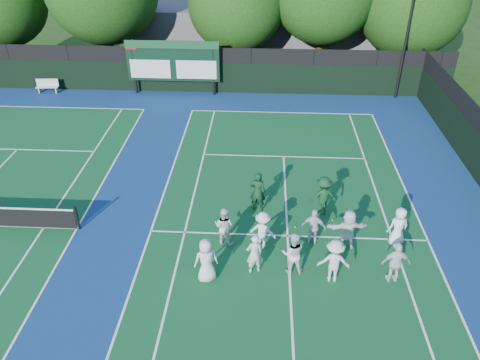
{
  "coord_description": "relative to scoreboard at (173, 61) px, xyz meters",
  "views": [
    {
      "loc": [
        -1.1,
        -13.56,
        11.8
      ],
      "look_at": [
        -2.0,
        3.0,
        1.3
      ],
      "focal_mm": 35.0,
      "sensor_mm": 36.0,
      "label": 1
    }
  ],
  "objects": [
    {
      "name": "ground",
      "position": [
        7.01,
        -15.59,
        -2.19
      ],
      "size": [
        120.0,
        120.0,
        0.0
      ],
      "primitive_type": "plane",
      "color": "#1C3C10",
      "rests_on": "ground"
    },
    {
      "name": "court_apron",
      "position": [
        1.01,
        -14.59,
        -2.19
      ],
      "size": [
        34.0,
        32.0,
        0.01
      ],
      "primitive_type": "cube",
      "color": "navy",
      "rests_on": "ground"
    },
    {
      "name": "near_court",
      "position": [
        7.01,
        -14.59,
        -2.18
      ],
      "size": [
        11.05,
        23.85,
        0.01
      ],
      "color": "#115226",
      "rests_on": "ground"
    },
    {
      "name": "back_fence",
      "position": [
        1.01,
        0.41,
        -0.83
      ],
      "size": [
        34.0,
        0.08,
        3.0
      ],
      "color": "black",
      "rests_on": "ground"
    },
    {
      "name": "scoreboard",
      "position": [
        0.0,
        0.0,
        0.0
      ],
      "size": [
        6.0,
        0.21,
        3.55
      ],
      "color": "black",
      "rests_on": "ground"
    },
    {
      "name": "clubhouse",
      "position": [
        5.01,
        8.41,
        -0.19
      ],
      "size": [
        18.0,
        6.0,
        4.0
      ],
      "primitive_type": "cube",
      "color": "#5C5C61",
      "rests_on": "ground"
    },
    {
      "name": "bench",
      "position": [
        -8.52,
        -0.22,
        -1.7
      ],
      "size": [
        1.48,
        0.49,
        0.92
      ],
      "color": "silver",
      "rests_on": "ground"
    },
    {
      "name": "tree_a",
      "position": [
        -12.38,
        3.99,
        2.61
      ],
      "size": [
        6.21,
        6.21,
        8.07
      ],
      "color": "black",
      "rests_on": "ground"
    },
    {
      "name": "tree_c",
      "position": [
        4.02,
        3.99,
        2.64
      ],
      "size": [
        6.59,
        6.59,
        8.29
      ],
      "color": "black",
      "rests_on": "ground"
    },
    {
      "name": "tree_e",
      "position": [
        15.76,
        3.99,
        2.8
      ],
      "size": [
        7.25,
        7.25,
        8.81
      ],
      "color": "black",
      "rests_on": "ground"
    },
    {
      "name": "tennis_ball_0",
      "position": [
        6.48,
        -15.2,
        -2.16
      ],
      "size": [
        0.07,
        0.07,
        0.07
      ],
      "primitive_type": "sphere",
      "color": "#B0C517",
      "rests_on": "ground"
    },
    {
      "name": "tennis_ball_3",
      "position": [
        4.37,
        -14.79,
        -2.16
      ],
      "size": [
        0.07,
        0.07,
        0.07
      ],
      "primitive_type": "sphere",
      "color": "#B0C517",
      "rests_on": "ground"
    },
    {
      "name": "tennis_ball_4",
      "position": [
        7.35,
        -14.03,
        -2.16
      ],
      "size": [
        0.07,
        0.07,
        0.07
      ],
      "primitive_type": "sphere",
      "color": "#B0C517",
      "rests_on": "ground"
    },
    {
      "name": "tennis_ball_5",
      "position": [
        8.9,
        -13.5,
        -2.16
      ],
      "size": [
        0.07,
        0.07,
        0.07
      ],
      "primitive_type": "sphere",
      "color": "#B0C517",
      "rests_on": "ground"
    },
    {
      "name": "player_front_0",
      "position": [
        4.1,
        -17.13,
        -1.32
      ],
      "size": [
        0.97,
        0.78,
        1.73
      ],
      "primitive_type": "imported",
      "rotation": [
        0.0,
        0.0,
        3.44
      ],
      "color": "white",
      "rests_on": "ground"
    },
    {
      "name": "player_front_1",
      "position": [
        5.74,
        -16.64,
        -1.38
      ],
      "size": [
        0.69,
        0.56,
        1.62
      ],
      "primitive_type": "imported",
      "rotation": [
        0.0,
        0.0,
        3.48
      ],
      "color": "silver",
      "rests_on": "ground"
    },
    {
      "name": "player_front_2",
      "position": [
        7.09,
        -16.56,
        -1.35
      ],
      "size": [
        0.82,
        0.65,
        1.68
      ],
      "primitive_type": "imported",
      "rotation": [
        0.0,
        0.0,
        3.16
      ],
      "color": "white",
      "rests_on": "ground"
    },
    {
      "name": "player_front_3",
      "position": [
        8.49,
        -16.91,
        -1.33
      ],
      "size": [
        1.14,
        0.69,
        1.72
      ],
      "primitive_type": "imported",
      "rotation": [
        0.0,
        0.0,
        3.09
      ],
      "color": "silver",
      "rests_on": "ground"
    },
    {
      "name": "player_front_4",
      "position": [
        10.61,
        -16.85,
        -1.37
      ],
      "size": [
        0.99,
        0.46,
        1.65
      ],
      "primitive_type": "imported",
      "rotation": [
        0.0,
        0.0,
        3.2
      ],
      "color": "white",
      "rests_on": "ground"
    },
    {
      "name": "player_back_0",
      "position": [
        4.54,
        -15.1,
        -1.39
      ],
      "size": [
        0.94,
        0.83,
        1.6
      ],
      "primitive_type": "imported",
      "rotation": [
        0.0,
        0.0,
        2.79
      ],
      "color": "white",
      "rests_on": "ground"
    },
    {
      "name": "player_back_1",
      "position": [
        6.01,
        -15.27,
        -1.4
      ],
      "size": [
        1.15,
        0.87,
        1.57
      ],
      "primitive_type": "imported",
      "rotation": [
        0.0,
        0.0,
        2.83
      ],
      "color": "white",
      "rests_on": "ground"
    },
    {
      "name": "player_back_2",
      "position": [
        7.96,
        -14.95,
        -1.41
      ],
      "size": [
        0.97,
        0.57,
        1.56
      ],
      "primitive_type": "imported",
      "rotation": [
        0.0,
        0.0,
        2.92
      ],
      "color": "silver",
      "rests_on": "ground"
    },
    {
      "name": "player_back_3",
      "position": [
        9.21,
        -15.12,
        -1.34
      ],
      "size": [
        1.63,
        0.7,
        1.7
      ],
      "primitive_type": "imported",
      "rotation": [
        0.0,
        0.0,
        3.27
      ],
      "color": "white",
      "rests_on": "ground"
    },
    {
      "name": "player_back_4",
      "position": [
        11.17,
        -14.78,
        -1.38
      ],
      "size": [
        0.9,
        0.7,
        1.63
      ],
      "primitive_type": "imported",
      "rotation": [
        0.0,
        0.0,
        3.39
      ],
      "color": "white",
      "rests_on": "ground"
    },
    {
      "name": "coach_left",
      "position": [
        5.77,
        -12.88,
        -1.26
      ],
      "size": [
        0.74,
        0.54,
        1.85
      ],
      "primitive_type": "imported",
      "rotation": [
        0.0,
        0.0,
        2.98
      ],
      "color": "#0E3519",
      "rests_on": "ground"
    },
    {
      "name": "coach_right",
      "position": [
        8.49,
        -12.98,
        -1.31
      ],
      "size": [
        1.24,
        0.85,
        1.76
      ],
      "primitive_type": "imported",
      "rotation": [
        0.0,
        0.0,
        3.33
      ],
      "color": "#103D1F",
      "rests_on": "ground"
    }
  ]
}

